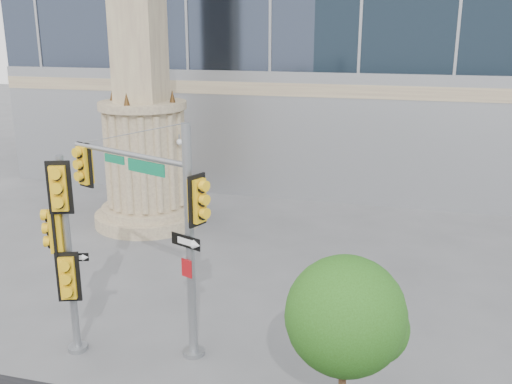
# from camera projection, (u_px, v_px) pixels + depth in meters

# --- Properties ---
(ground) EXTENTS (120.00, 120.00, 0.00)m
(ground) POSITION_uv_depth(u_px,v_px,m) (212.00, 358.00, 14.22)
(ground) COLOR #545456
(ground) RESTS_ON ground
(monument) EXTENTS (4.40, 4.40, 16.60)m
(monument) POSITION_uv_depth(u_px,v_px,m) (142.00, 91.00, 22.54)
(monument) COLOR gray
(monument) RESTS_ON ground
(main_signal_pole) EXTENTS (4.32, 2.06, 5.88)m
(main_signal_pole) POSITION_uv_depth(u_px,v_px,m) (157.00, 209.00, 13.97)
(main_signal_pole) COLOR slate
(main_signal_pole) RESTS_ON ground
(secondary_signal_pole) EXTENTS (0.95, 0.68, 5.09)m
(secondary_signal_pole) POSITION_uv_depth(u_px,v_px,m) (64.00, 242.00, 13.62)
(secondary_signal_pole) COLOR slate
(secondary_signal_pole) RESTS_ON ground
(street_tree) EXTENTS (2.42, 2.36, 3.77)m
(street_tree) POSITION_uv_depth(u_px,v_px,m) (348.00, 320.00, 11.01)
(street_tree) COLOR gray
(street_tree) RESTS_ON ground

